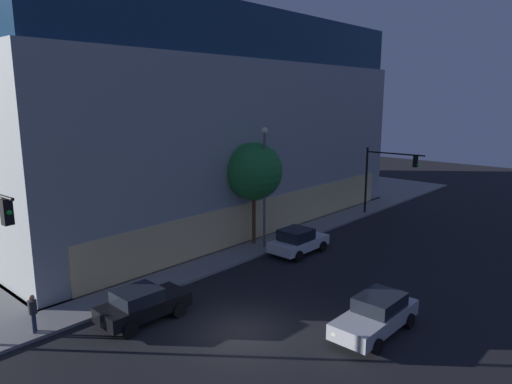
{
  "coord_description": "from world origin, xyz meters",
  "views": [
    {
      "loc": [
        -13.24,
        -12.76,
        9.95
      ],
      "look_at": [
        5.0,
        3.69,
        4.93
      ],
      "focal_mm": 32.5,
      "sensor_mm": 36.0,
      "label": 1
    }
  ],
  "objects_px": {
    "traffic_light_far_corner": "(385,170)",
    "pedestrian_waiting": "(33,310)",
    "car_silver": "(376,315)",
    "car_black": "(142,304)",
    "car_white": "(298,241)",
    "sidewalk_tree": "(254,172)",
    "street_lamp_sidewalk": "(264,173)",
    "modern_building": "(144,120)"
  },
  "relations": [
    {
      "from": "traffic_light_far_corner",
      "to": "car_silver",
      "type": "bearing_deg",
      "value": -153.76
    },
    {
      "from": "modern_building",
      "to": "sidewalk_tree",
      "type": "bearing_deg",
      "value": -98.66
    },
    {
      "from": "street_lamp_sidewalk",
      "to": "car_black",
      "type": "xyz_separation_m",
      "value": [
        -11.35,
        -2.59,
        -4.34
      ]
    },
    {
      "from": "traffic_light_far_corner",
      "to": "sidewalk_tree",
      "type": "relative_size",
      "value": 0.82
    },
    {
      "from": "car_silver",
      "to": "car_white",
      "type": "height_order",
      "value": "car_white"
    },
    {
      "from": "traffic_light_far_corner",
      "to": "car_silver",
      "type": "height_order",
      "value": "traffic_light_far_corner"
    },
    {
      "from": "traffic_light_far_corner",
      "to": "car_silver",
      "type": "distance_m",
      "value": 20.73
    },
    {
      "from": "pedestrian_waiting",
      "to": "car_black",
      "type": "distance_m",
      "value": 4.51
    },
    {
      "from": "car_silver",
      "to": "sidewalk_tree",
      "type": "bearing_deg",
      "value": 65.89
    },
    {
      "from": "car_white",
      "to": "street_lamp_sidewalk",
      "type": "bearing_deg",
      "value": 110.0
    },
    {
      "from": "car_black",
      "to": "car_white",
      "type": "relative_size",
      "value": 0.99
    },
    {
      "from": "street_lamp_sidewalk",
      "to": "pedestrian_waiting",
      "type": "relative_size",
      "value": 4.74
    },
    {
      "from": "traffic_light_far_corner",
      "to": "street_lamp_sidewalk",
      "type": "height_order",
      "value": "street_lamp_sidewalk"
    },
    {
      "from": "modern_building",
      "to": "car_silver",
      "type": "height_order",
      "value": "modern_building"
    },
    {
      "from": "modern_building",
      "to": "car_black",
      "type": "distance_m",
      "value": 24.99
    },
    {
      "from": "sidewalk_tree",
      "to": "car_silver",
      "type": "relative_size",
      "value": 1.45
    },
    {
      "from": "car_black",
      "to": "car_silver",
      "type": "relative_size",
      "value": 0.87
    },
    {
      "from": "street_lamp_sidewalk",
      "to": "pedestrian_waiting",
      "type": "height_order",
      "value": "street_lamp_sidewalk"
    },
    {
      "from": "sidewalk_tree",
      "to": "car_silver",
      "type": "bearing_deg",
      "value": -114.11
    },
    {
      "from": "traffic_light_far_corner",
      "to": "street_lamp_sidewalk",
      "type": "bearing_deg",
      "value": 171.84
    },
    {
      "from": "modern_building",
      "to": "traffic_light_far_corner",
      "type": "xyz_separation_m",
      "value": [
        10.58,
        -18.8,
        -3.9
      ]
    },
    {
      "from": "car_silver",
      "to": "modern_building",
      "type": "bearing_deg",
      "value": 74.38
    },
    {
      "from": "traffic_light_far_corner",
      "to": "street_lamp_sidewalk",
      "type": "relative_size",
      "value": 0.71
    },
    {
      "from": "pedestrian_waiting",
      "to": "car_silver",
      "type": "relative_size",
      "value": 0.35
    },
    {
      "from": "street_lamp_sidewalk",
      "to": "traffic_light_far_corner",
      "type": "bearing_deg",
      "value": -8.16
    },
    {
      "from": "car_white",
      "to": "car_silver",
      "type": "bearing_deg",
      "value": -124.62
    },
    {
      "from": "traffic_light_far_corner",
      "to": "pedestrian_waiting",
      "type": "height_order",
      "value": "traffic_light_far_corner"
    },
    {
      "from": "pedestrian_waiting",
      "to": "modern_building",
      "type": "bearing_deg",
      "value": 44.06
    },
    {
      "from": "traffic_light_far_corner",
      "to": "car_white",
      "type": "xyz_separation_m",
      "value": [
        -12.34,
        -0.32,
        -3.18
      ]
    },
    {
      "from": "pedestrian_waiting",
      "to": "car_silver",
      "type": "xyz_separation_m",
      "value": [
        9.98,
        -10.67,
        -0.33
      ]
    },
    {
      "from": "traffic_light_far_corner",
      "to": "car_white",
      "type": "bearing_deg",
      "value": -178.51
    },
    {
      "from": "traffic_light_far_corner",
      "to": "pedestrian_waiting",
      "type": "relative_size",
      "value": 3.38
    },
    {
      "from": "modern_building",
      "to": "pedestrian_waiting",
      "type": "height_order",
      "value": "modern_building"
    },
    {
      "from": "car_silver",
      "to": "pedestrian_waiting",
      "type": "bearing_deg",
      "value": 133.08
    },
    {
      "from": "street_lamp_sidewalk",
      "to": "sidewalk_tree",
      "type": "height_order",
      "value": "street_lamp_sidewalk"
    },
    {
      "from": "car_black",
      "to": "modern_building",
      "type": "bearing_deg",
      "value": 54.52
    },
    {
      "from": "car_white",
      "to": "car_black",
      "type": "bearing_deg",
      "value": -178.19
    },
    {
      "from": "modern_building",
      "to": "sidewalk_tree",
      "type": "xyz_separation_m",
      "value": [
        -2.41,
        -15.86,
        -2.8
      ]
    },
    {
      "from": "street_lamp_sidewalk",
      "to": "car_black",
      "type": "bearing_deg",
      "value": -167.15
    },
    {
      "from": "car_white",
      "to": "traffic_light_far_corner",
      "type": "bearing_deg",
      "value": 1.49
    },
    {
      "from": "street_lamp_sidewalk",
      "to": "car_silver",
      "type": "xyz_separation_m",
      "value": [
        -5.23,
        -10.94,
        -4.33
      ]
    },
    {
      "from": "modern_building",
      "to": "car_white",
      "type": "xyz_separation_m",
      "value": [
        -1.76,
        -19.12,
        -7.08
      ]
    }
  ]
}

